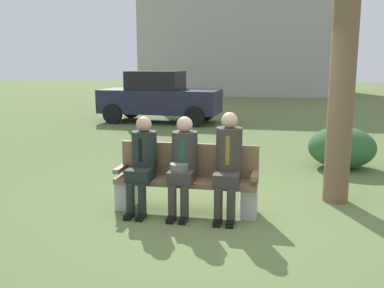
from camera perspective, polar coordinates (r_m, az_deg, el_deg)
The scene contains 8 objects.
ground_plane at distance 5.88m, azimuth 2.12°, elevation -9.16°, with size 80.00×80.00×0.00m, color #5B713B.
park_bench at distance 5.94m, azimuth -0.67°, elevation -4.67°, with size 1.90×0.44×0.90m.
seated_man_left at distance 5.90m, azimuth -6.45°, elevation -1.94°, with size 0.34×0.72×1.27m.
seated_man_middle at distance 5.75m, azimuth -1.17°, elevation -2.17°, with size 0.34×0.72×1.28m.
seated_man_right at distance 5.65m, azimuth 4.72°, elevation -2.01°, with size 0.34×0.72×1.36m.
shrub_near_bench at distance 8.79m, azimuth 18.87°, elevation -0.41°, with size 1.25×1.14×0.78m, color #2F5D2F.
parked_car_near at distance 14.58m, azimuth -4.28°, elevation 6.11°, with size 3.98×1.88×1.68m.
building_backdrop at distance 28.92m, azimuth 7.01°, elevation 16.68°, with size 12.56×7.67×10.05m.
Camera 1 is at (0.91, -5.45, 2.00)m, focal length 41.10 mm.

